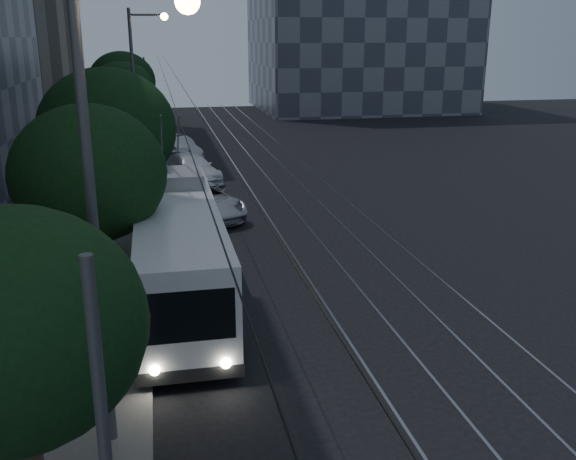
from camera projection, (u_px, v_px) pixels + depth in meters
The scene contains 18 objects.
ground at pixel (330, 328), 18.34m from camera, with size 120.00×120.00×0.00m, color black.
sidewalk at pixel (105, 185), 35.61m from camera, with size 5.00×90.00×0.15m, color slate.
tram_rails at pixel (282, 178), 37.56m from camera, with size 4.52×90.00×0.02m.
overhead_wires at pixel (148, 122), 35.11m from camera, with size 2.23×90.00×6.00m.
trolleybus at pixel (178, 249), 20.05m from camera, with size 2.63×11.95×5.63m.
pickup_silver at pixel (202, 201), 29.33m from camera, with size 2.56×5.55×1.54m, color #B3B5BC.
car_white_a at pixel (193, 175), 35.35m from camera, with size 1.46×3.64×1.24m, color silver.
car_white_b at pixel (191, 168), 36.61m from camera, with size 2.09×5.13×1.49m, color white.
car_white_c at pixel (181, 149), 43.08m from camera, with size 1.51×4.34×1.43m, color #BCBBBF.
car_white_d at pixel (170, 143), 45.34m from camera, with size 1.67×4.16×1.42m, color silver.
tree_0 at pixel (11, 329), 9.52m from camera, with size 4.08×4.08×5.71m.
tree_1 at pixel (89, 175), 18.19m from camera, with size 4.39×4.39×6.24m.
tree_2 at pixel (107, 130), 26.00m from camera, with size 5.56×5.56×6.85m.
tree_3 at pixel (119, 115), 35.24m from camera, with size 3.95×3.95×5.64m.
tree_4 at pixel (122, 92), 41.99m from camera, with size 4.37×4.37×6.43m.
tree_5 at pixel (122, 82), 51.68m from camera, with size 5.33×5.33×6.84m.
streetlamp_near at pixel (112, 181), 11.64m from camera, with size 2.22×0.44×9.04m.
streetlamp_far at pixel (140, 75), 38.10m from camera, with size 2.32×0.44×9.55m.
Camera 1 is at (-4.57, -16.14, 8.03)m, focal length 40.00 mm.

